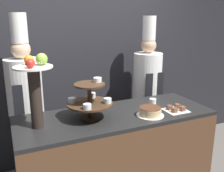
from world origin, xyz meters
The scene contains 9 objects.
wall_back centered at (0.00, 1.35, 1.40)m, with size 10.00×0.06×2.80m.
buffet_counter centered at (0.00, 0.34, 0.47)m, with size 1.87×0.69×0.95m.
tiered_stand centered at (-0.26, 0.34, 1.13)m, with size 0.41×0.41×0.37m.
fruit_pedestal centered at (-0.72, 0.34, 1.31)m, with size 0.31×0.31×0.61m.
cake_round centered at (0.27, 0.18, 0.99)m, with size 0.26×0.26×0.08m.
cup_white centered at (0.44, 0.40, 0.99)m, with size 0.07×0.07×0.07m.
cake_square_tray centered at (0.57, 0.18, 0.97)m, with size 0.22×0.20×0.05m.
chef_left centered at (-0.76, 0.99, 1.00)m, with size 0.36×0.36×1.88m.
chef_center_left centered at (0.74, 0.99, 0.98)m, with size 0.36×0.36×1.86m.
Camera 1 is at (-0.94, -1.66, 1.83)m, focal length 40.00 mm.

